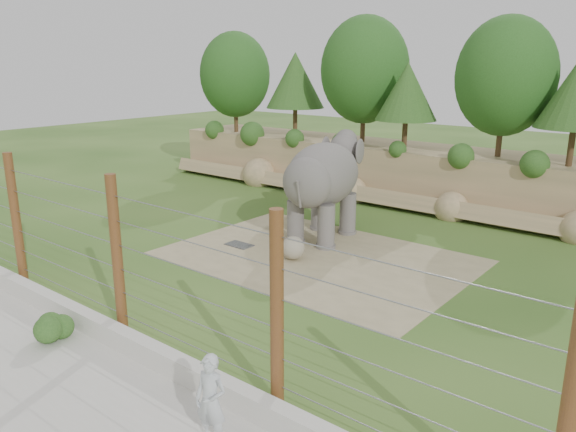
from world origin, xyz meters
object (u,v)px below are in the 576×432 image
Objects in this scene: elephant at (323,189)px; stone_ball at (293,248)px; zookeeper at (211,401)px; barrier_fence at (117,256)px.

elephant is 3.03m from stone_ball.
barrier_fence is at bearing 152.59° from zookeeper.
elephant is at bearing 106.90° from zookeeper.
elephant is 0.23× the size of barrier_fence.
barrier_fence reaches higher than elephant.
zookeeper is (4.80, -1.54, -1.14)m from barrier_fence.
zookeeper is (5.44, -10.88, -1.04)m from elephant.
elephant is 5.86× the size of stone_ball.
elephant reaches higher than stone_ball.
elephant is at bearing 93.92° from barrier_fence.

